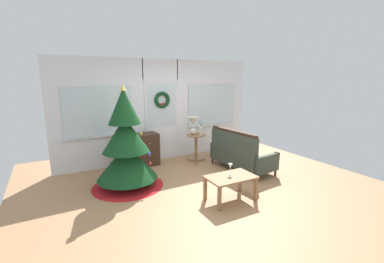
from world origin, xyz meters
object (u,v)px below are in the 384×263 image
object	(u,v)px
christmas_tree	(126,149)
table_lamp	(193,123)
coffee_table	(231,180)
wine_glass	(230,167)
dresser_cabinet	(139,150)
gift_box	(147,181)
flower_vase	(201,130)
settee_sofa	(239,154)
side_table	(196,143)

from	to	relation	value
christmas_tree	table_lamp	distance (m)	1.99
table_lamp	coffee_table	world-z (taller)	table_lamp
christmas_tree	wine_glass	distance (m)	2.00
wine_glass	christmas_tree	bearing A→B (deg)	136.59
dresser_cabinet	gift_box	size ratio (longest dim) A/B	4.80
flower_vase	settee_sofa	bearing A→B (deg)	-62.31
coffee_table	wine_glass	size ratio (longest dim) A/B	4.34
coffee_table	flower_vase	bearing A→B (deg)	73.18
dresser_cabinet	side_table	bearing A→B (deg)	-17.18
dresser_cabinet	flower_vase	world-z (taller)	flower_vase
christmas_tree	dresser_cabinet	distance (m)	1.25
christmas_tree	coffee_table	size ratio (longest dim) A/B	2.35
settee_sofa	flower_vase	bearing A→B (deg)	117.69
table_lamp	dresser_cabinet	bearing A→B (deg)	163.70
flower_vase	coffee_table	distance (m)	2.17
flower_vase	gift_box	size ratio (longest dim) A/B	1.82
christmas_tree	gift_box	size ratio (longest dim) A/B	10.36
christmas_tree	settee_sofa	bearing A→B (deg)	-7.63
coffee_table	wine_glass	bearing A→B (deg)	60.21
table_lamp	wine_glass	distance (m)	2.13
christmas_tree	dresser_cabinet	world-z (taller)	christmas_tree
dresser_cabinet	gift_box	world-z (taller)	dresser_cabinet
flower_vase	gift_box	distance (m)	1.98
settee_sofa	wine_glass	world-z (taller)	settee_sofa
table_lamp	gift_box	bearing A→B (deg)	-150.65
side_table	wine_glass	distance (m)	2.06
table_lamp	gift_box	xyz separation A→B (m)	(-1.52, -0.86, -0.90)
settee_sofa	christmas_tree	bearing A→B (deg)	172.37
dresser_cabinet	coffee_table	world-z (taller)	dresser_cabinet
settee_sofa	flower_vase	xyz separation A→B (m)	(-0.48, 0.91, 0.45)
flower_vase	gift_box	xyz separation A→B (m)	(-1.68, -0.76, -0.73)
christmas_tree	settee_sofa	xyz separation A→B (m)	(2.49, -0.33, -0.38)
coffee_table	wine_glass	distance (m)	0.23
side_table	settee_sofa	bearing A→B (deg)	-59.23
coffee_table	side_table	bearing A→B (deg)	76.19
christmas_tree	gift_box	world-z (taller)	christmas_tree
coffee_table	gift_box	size ratio (longest dim) A/B	4.41
side_table	table_lamp	distance (m)	0.50
christmas_tree	wine_glass	size ratio (longest dim) A/B	10.19
dresser_cabinet	table_lamp	xyz separation A→B (m)	(1.27, -0.37, 0.61)
settee_sofa	flower_vase	world-z (taller)	flower_vase
christmas_tree	table_lamp	xyz separation A→B (m)	(1.86, 0.68, 0.24)
side_table	flower_vase	world-z (taller)	flower_vase
dresser_cabinet	flower_vase	bearing A→B (deg)	-18.24
side_table	coffee_table	world-z (taller)	side_table
table_lamp	christmas_tree	bearing A→B (deg)	-159.99
christmas_tree	wine_glass	world-z (taller)	christmas_tree
dresser_cabinet	settee_sofa	world-z (taller)	settee_sofa
settee_sofa	coffee_table	world-z (taller)	settee_sofa
table_lamp	coffee_table	bearing A→B (deg)	-102.03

